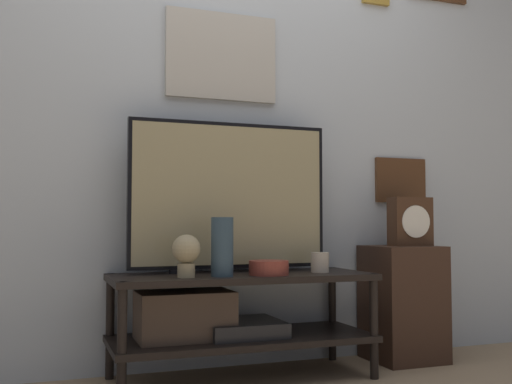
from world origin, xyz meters
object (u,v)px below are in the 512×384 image
Objects in this scene: television at (230,195)px; vase_wide_bowl at (269,268)px; decorative_bust at (186,252)px; mantel_clock at (410,222)px; vase_tall_ceramic at (222,247)px; candle_jar at (320,262)px.

television is 5.40× the size of vase_wide_bowl.
television is 0.44m from decorative_bust.
mantel_clock reaches higher than decorative_bust.
television reaches higher than vase_wide_bowl.
candle_jar is (0.52, 0.07, -0.08)m from vase_tall_ceramic.
mantel_clock reaches higher than vase_wide_bowl.
vase_wide_bowl is (0.12, -0.22, -0.34)m from television.
vase_tall_ceramic reaches higher than decorative_bust.
vase_tall_ceramic is 1.40× the size of decorative_bust.
vase_wide_bowl is at bearing -168.17° from candle_jar.
decorative_bust is (-0.16, 0.00, -0.02)m from vase_tall_ceramic.
decorative_bust is at bearing 179.58° from vase_tall_ceramic.
candle_jar is 0.69m from decorative_bust.
vase_tall_ceramic is 0.53m from candle_jar.
decorative_bust is 0.72× the size of mantel_clock.
vase_tall_ceramic reaches higher than vase_wide_bowl.
mantel_clock is at bearing 8.58° from vase_tall_ceramic.
decorative_bust reaches higher than candle_jar.
mantel_clock is (0.59, 0.10, 0.20)m from candle_jar.
television is 0.42m from vase_wide_bowl.
television is 10.27× the size of candle_jar.
decorative_bust is at bearing -174.63° from candle_jar.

